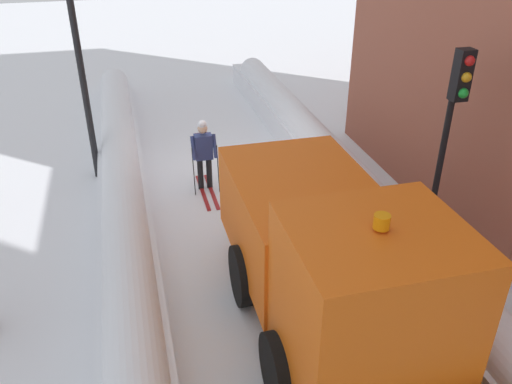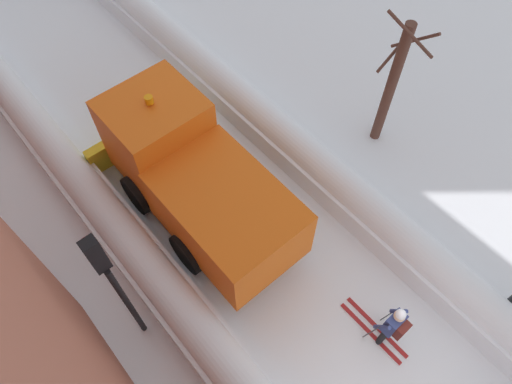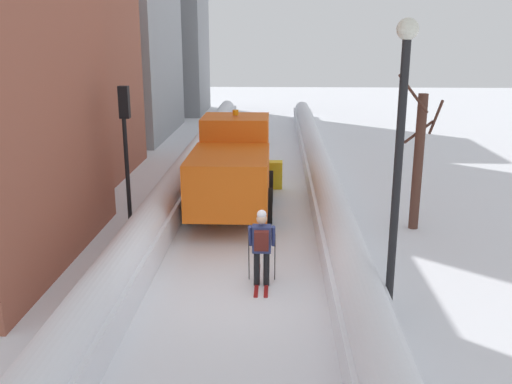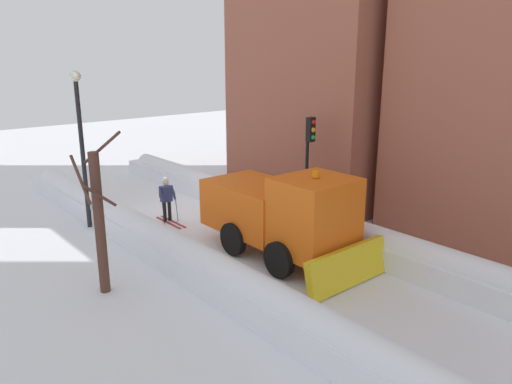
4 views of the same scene
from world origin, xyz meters
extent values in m
plane|color=white|center=(0.00, 10.00, 0.00)|extent=(80.00, 80.00, 0.00)
cube|color=white|center=(-2.55, 10.00, 0.35)|extent=(1.10, 36.00, 0.71)
cylinder|color=white|center=(-2.55, 10.00, 0.71)|extent=(0.90, 34.20, 0.90)
cube|color=white|center=(2.55, 10.00, 0.33)|extent=(1.10, 36.00, 0.67)
cylinder|color=white|center=(2.55, 10.00, 0.67)|extent=(0.90, 34.20, 0.90)
cube|color=#9E5642|center=(-8.25, 1.83, 8.04)|extent=(7.98, 7.59, 16.07)
cube|color=orange|center=(-0.52, 4.66, 1.40)|extent=(2.30, 3.40, 1.60)
cube|color=orange|center=(-0.52, 7.36, 1.75)|extent=(2.20, 2.00, 2.30)
cube|color=black|center=(-0.52, 8.32, 2.26)|extent=(1.85, 0.06, 1.01)
cube|color=yellow|center=(-0.52, 8.71, 0.55)|extent=(3.20, 0.46, 1.13)
cylinder|color=orange|center=(-0.52, 7.36, 3.02)|extent=(0.20, 0.20, 0.18)
cylinder|color=black|center=(-1.67, 7.06, 0.55)|extent=(0.25, 1.10, 1.10)
cylinder|color=black|center=(0.63, 7.06, 0.55)|extent=(0.25, 1.10, 1.10)
cylinder|color=black|center=(-1.67, 4.86, 0.55)|extent=(0.25, 1.10, 1.10)
cylinder|color=black|center=(0.63, 4.86, 0.55)|extent=(0.25, 1.10, 1.10)
cylinder|color=black|center=(0.44, 0.49, 0.41)|extent=(0.14, 0.14, 0.82)
cylinder|color=black|center=(0.66, 0.49, 0.41)|extent=(0.14, 0.14, 0.82)
cube|color=navy|center=(0.55, 0.49, 1.13)|extent=(0.42, 0.26, 0.62)
cube|color=#591E19|center=(0.55, 0.28, 1.16)|extent=(0.32, 0.16, 0.44)
sphere|color=tan|center=(0.55, 0.49, 1.60)|extent=(0.24, 0.24, 0.24)
sphere|color=silver|center=(0.55, 0.49, 1.70)|extent=(0.22, 0.22, 0.22)
cylinder|color=navy|center=(0.29, 0.59, 1.16)|extent=(0.09, 0.33, 0.56)
cylinder|color=navy|center=(0.81, 0.59, 1.16)|extent=(0.09, 0.33, 0.56)
cube|color=maroon|center=(0.44, 0.74, 0.01)|extent=(0.09, 1.80, 0.03)
cube|color=maroon|center=(0.66, 0.74, 0.01)|extent=(0.09, 1.80, 0.03)
cylinder|color=#262628|center=(0.25, 0.71, 0.60)|extent=(0.02, 0.19, 1.19)
cylinder|color=#262628|center=(0.85, 0.71, 0.60)|extent=(0.02, 0.19, 1.19)
cylinder|color=black|center=(-3.42, 4.22, 1.63)|extent=(0.12, 0.12, 3.25)
cube|color=black|center=(-3.42, 4.36, 3.70)|extent=(0.28, 0.24, 0.90)
sphere|color=red|center=(-3.42, 4.49, 3.98)|extent=(0.18, 0.18, 0.18)
sphere|color=gold|center=(-3.42, 4.49, 3.70)|extent=(0.18, 0.18, 0.18)
sphere|color=green|center=(-3.42, 4.49, 3.42)|extent=(0.18, 0.18, 0.18)
cylinder|color=black|center=(3.17, -0.86, 2.73)|extent=(0.16, 0.16, 5.46)
sphere|color=silver|center=(3.17, -0.86, 5.64)|extent=(0.40, 0.40, 0.40)
cylinder|color=#503026|center=(4.94, 4.60, 1.97)|extent=(0.28, 0.28, 3.95)
cylinder|color=#503026|center=(4.95, 4.87, 2.83)|extent=(0.83, 0.12, 0.71)
cylinder|color=#503026|center=(4.58, 4.34, 3.98)|extent=(0.67, 1.13, 1.00)
cylinder|color=#503026|center=(5.32, 4.58, 3.28)|extent=(0.11, 1.16, 1.12)
camera|label=1|loc=(2.22, 12.07, 6.32)|focal=36.89mm
camera|label=2|loc=(-3.60, 0.05, 10.87)|focal=33.23mm
camera|label=3|loc=(0.88, -11.32, 5.56)|focal=39.43mm
camera|label=4|loc=(9.73, 16.79, 6.38)|focal=34.34mm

